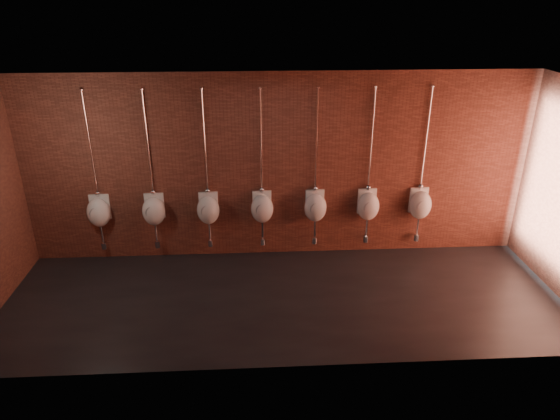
{
  "coord_description": "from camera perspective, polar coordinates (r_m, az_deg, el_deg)",
  "views": [
    {
      "loc": [
        -0.43,
        -6.43,
        4.38
      ],
      "look_at": [
        -0.01,
        0.9,
        1.1
      ],
      "focal_mm": 32.0,
      "sensor_mm": 36.0,
      "label": 1
    }
  ],
  "objects": [
    {
      "name": "urinal_6",
      "position": [
        9.0,
        15.73,
        0.65
      ],
      "size": [
        0.41,
        0.37,
        2.72
      ],
      "color": "white",
      "rests_on": "ground"
    },
    {
      "name": "urinal_4",
      "position": [
        8.59,
        4.07,
        0.4
      ],
      "size": [
        0.41,
        0.37,
        2.72
      ],
      "color": "white",
      "rests_on": "ground"
    },
    {
      "name": "urinal_1",
      "position": [
        8.69,
        -14.23,
        -0.03
      ],
      "size": [
        0.41,
        0.37,
        2.72
      ],
      "color": "white",
      "rests_on": "ground"
    },
    {
      "name": "urinal_2",
      "position": [
        8.56,
        -8.2,
        0.12
      ],
      "size": [
        0.41,
        0.37,
        2.72
      ],
      "color": "white",
      "rests_on": "ground"
    },
    {
      "name": "room_shell",
      "position": [
        6.87,
        0.55,
        3.89
      ],
      "size": [
        8.54,
        3.04,
        3.22
      ],
      "color": "black",
      "rests_on": "ground"
    },
    {
      "name": "urinal_3",
      "position": [
        8.52,
        -2.06,
        0.26
      ],
      "size": [
        0.41,
        0.37,
        2.72
      ],
      "color": "white",
      "rests_on": "ground"
    },
    {
      "name": "urinal_5",
      "position": [
        8.75,
        10.04,
        0.53
      ],
      "size": [
        0.41,
        0.37,
        2.72
      ],
      "color": "white",
      "rests_on": "ground"
    },
    {
      "name": "ground",
      "position": [
        7.8,
        0.49,
        -10.13
      ],
      "size": [
        8.5,
        8.5,
        0.0
      ],
      "primitive_type": "plane",
      "color": "black",
      "rests_on": "ground"
    },
    {
      "name": "urinal_0",
      "position": [
        8.91,
        -20.02,
        -0.16
      ],
      "size": [
        0.41,
        0.37,
        2.72
      ],
      "color": "white",
      "rests_on": "ground"
    }
  ]
}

